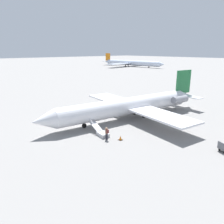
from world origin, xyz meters
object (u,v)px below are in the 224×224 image
boarding_stairs (101,133)px  passenger (107,132)px  airplane_taxiing_distant (131,63)px  airplane_main (133,105)px

boarding_stairs → passenger: (0.43, 1.67, 0.62)m
boarding_stairs → passenger: 1.83m
airplane_taxiing_distant → boarding_stairs: 128.38m
airplane_main → boarding_stairs: airplane_main is taller
boarding_stairs → passenger: boarding_stairs is taller
airplane_main → passenger: 10.56m
airplane_taxiing_distant → passenger: airplane_taxiing_distant is taller
airplane_main → airplane_taxiing_distant: bearing=-128.1°
airplane_main → airplane_taxiing_distant: airplane_taxiing_distant is taller
airplane_main → boarding_stairs: size_ratio=7.84×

